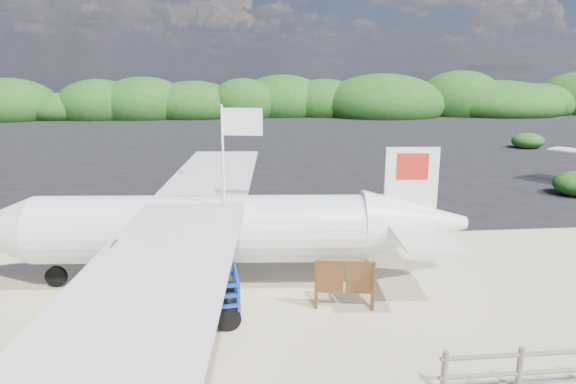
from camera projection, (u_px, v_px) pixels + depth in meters
name	position (u px, v px, depth m)	size (l,w,h in m)	color
ground	(270.00, 294.00, 14.40)	(160.00, 160.00, 0.00)	beige
asphalt_apron	(248.00, 143.00, 43.43)	(90.00, 50.00, 0.04)	#B2B2B2
vegetation_band	(244.00, 117.00, 67.62)	(124.00, 8.00, 4.40)	#B2B2B2
baggage_cart	(185.00, 322.00, 12.82)	(2.95, 1.69, 1.48)	#0D32C4
flagpole	(227.00, 296.00, 14.31)	(1.06, 0.44, 5.28)	white
signboard	(344.00, 309.00, 13.50)	(1.66, 0.16, 1.37)	#563618
crew_a	(145.00, 223.00, 17.79)	(0.70, 0.46, 1.92)	navy
crew_b	(327.00, 212.00, 19.80)	(0.74, 0.58, 1.52)	navy
aircraft_large	(373.00, 149.00, 40.18)	(17.14, 17.14, 5.14)	#B2B2B2
aircraft_small	(175.00, 133.00, 49.96)	(7.69, 7.69, 2.77)	#B2B2B2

